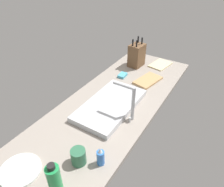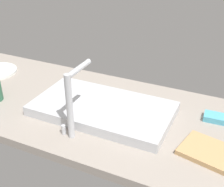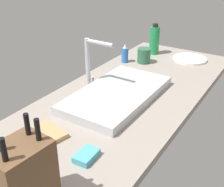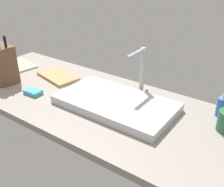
{
  "view_description": "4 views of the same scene",
  "coord_description": "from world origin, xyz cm",
  "px_view_note": "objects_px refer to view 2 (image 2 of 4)",
  "views": [
    {
      "loc": [
        107.07,
        66.21,
        100.05
      ],
      "look_at": [
        -1.54,
        -1.07,
        10.69
      ],
      "focal_mm": 33.75,
      "sensor_mm": 36.0,
      "label": 1
    },
    {
      "loc": [
        -43.42,
        96.3,
        71.98
      ],
      "look_at": [
        2.93,
        -2.55,
        11.21
      ],
      "focal_mm": 48.17,
      "sensor_mm": 36.0,
      "label": 2
    },
    {
      "loc": [
        -99.73,
        -62.3,
        68.96
      ],
      "look_at": [
        -2.25,
        -0.1,
        9.69
      ],
      "focal_mm": 46.37,
      "sensor_mm": 36.0,
      "label": 3
    },
    {
      "loc": [
        70.44,
        -93.25,
        71.47
      ],
      "look_at": [
        6.52,
        -3.16,
        13.39
      ],
      "focal_mm": 43.63,
      "sensor_mm": 36.0,
      "label": 4
    }
  ],
  "objects_px": {
    "sink_basin": "(103,109)",
    "faucet": "(72,98)",
    "cutting_board": "(219,156)",
    "dish_sponge": "(215,118)"
  },
  "relations": [
    {
      "from": "sink_basin",
      "to": "faucet",
      "type": "bearing_deg",
      "value": 79.4
    },
    {
      "from": "cutting_board",
      "to": "sink_basin",
      "type": "bearing_deg",
      "value": -10.04
    },
    {
      "from": "sink_basin",
      "to": "dish_sponge",
      "type": "distance_m",
      "value": 0.46
    },
    {
      "from": "faucet",
      "to": "dish_sponge",
      "type": "xyz_separation_m",
      "value": [
        -0.47,
        -0.32,
        -0.14
      ]
    },
    {
      "from": "faucet",
      "to": "sink_basin",
      "type": "bearing_deg",
      "value": -100.6
    },
    {
      "from": "cutting_board",
      "to": "faucet",
      "type": "bearing_deg",
      "value": 9.83
    },
    {
      "from": "sink_basin",
      "to": "cutting_board",
      "type": "distance_m",
      "value": 0.49
    },
    {
      "from": "dish_sponge",
      "to": "faucet",
      "type": "bearing_deg",
      "value": 34.17
    },
    {
      "from": "faucet",
      "to": "dish_sponge",
      "type": "distance_m",
      "value": 0.58
    },
    {
      "from": "faucet",
      "to": "cutting_board",
      "type": "distance_m",
      "value": 0.54
    }
  ]
}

